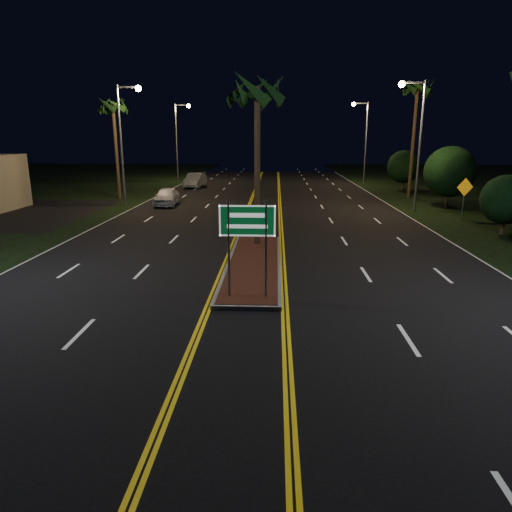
# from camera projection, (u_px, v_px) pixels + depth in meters

# --- Properties ---
(ground) EXTENTS (120.00, 120.00, 0.00)m
(ground) POSITION_uv_depth(u_px,v_px,m) (241.00, 336.00, 12.45)
(ground) COLOR black
(ground) RESTS_ON ground
(median_island) EXTENTS (2.25, 10.25, 0.17)m
(median_island) POSITION_uv_depth(u_px,v_px,m) (254.00, 264.00, 19.19)
(median_island) COLOR gray
(median_island) RESTS_ON ground
(highway_sign) EXTENTS (1.80, 0.08, 3.20)m
(highway_sign) POSITION_uv_depth(u_px,v_px,m) (247.00, 230.00, 14.54)
(highway_sign) COLOR gray
(highway_sign) RESTS_ON ground
(streetlight_left_mid) EXTENTS (1.91, 0.44, 9.00)m
(streetlight_left_mid) POSITION_uv_depth(u_px,v_px,m) (125.00, 132.00, 34.65)
(streetlight_left_mid) COLOR gray
(streetlight_left_mid) RESTS_ON ground
(streetlight_left_far) EXTENTS (1.91, 0.44, 9.00)m
(streetlight_left_far) POSITION_uv_depth(u_px,v_px,m) (179.00, 133.00, 53.97)
(streetlight_left_far) COLOR gray
(streetlight_left_far) RESTS_ON ground
(streetlight_right_mid) EXTENTS (1.91, 0.44, 9.00)m
(streetlight_right_mid) POSITION_uv_depth(u_px,v_px,m) (416.00, 131.00, 31.82)
(streetlight_right_mid) COLOR gray
(streetlight_right_mid) RESTS_ON ground
(streetlight_right_far) EXTENTS (1.91, 0.44, 9.00)m
(streetlight_right_far) POSITION_uv_depth(u_px,v_px,m) (363.00, 133.00, 51.15)
(streetlight_right_far) COLOR gray
(streetlight_right_far) RESTS_ON ground
(palm_median) EXTENTS (2.40, 2.40, 8.30)m
(palm_median) POSITION_uv_depth(u_px,v_px,m) (257.00, 91.00, 20.75)
(palm_median) COLOR #382819
(palm_median) RESTS_ON ground
(palm_left_far) EXTENTS (2.40, 2.40, 8.80)m
(palm_left_far) POSITION_uv_depth(u_px,v_px,m) (113.00, 106.00, 38.08)
(palm_left_far) COLOR #382819
(palm_left_far) RESTS_ON ground
(palm_right_far) EXTENTS (2.40, 2.40, 10.30)m
(palm_right_far) POSITION_uv_depth(u_px,v_px,m) (418.00, 90.00, 38.58)
(palm_right_far) COLOR #382819
(palm_right_far) RESTS_ON ground
(shrub_near) EXTENTS (2.70, 2.70, 3.30)m
(shrub_near) POSITION_uv_depth(u_px,v_px,m) (506.00, 200.00, 24.91)
(shrub_near) COLOR #382819
(shrub_near) RESTS_ON ground
(shrub_mid) EXTENTS (3.78, 3.78, 4.62)m
(shrub_mid) POSITION_uv_depth(u_px,v_px,m) (450.00, 172.00, 34.36)
(shrub_mid) COLOR #382819
(shrub_mid) RESTS_ON ground
(shrub_far) EXTENTS (3.24, 3.24, 3.96)m
(shrub_far) POSITION_uv_depth(u_px,v_px,m) (404.00, 167.00, 46.06)
(shrub_far) COLOR #382819
(shrub_far) RESTS_ON ground
(car_near) EXTENTS (2.33, 4.96, 1.62)m
(car_near) POSITION_uv_depth(u_px,v_px,m) (167.00, 195.00, 35.99)
(car_near) COLOR silver
(car_near) RESTS_ON ground
(car_far) EXTENTS (2.56, 5.36, 1.74)m
(car_far) POSITION_uv_depth(u_px,v_px,m) (195.00, 179.00, 48.93)
(car_far) COLOR #B6BAC1
(car_far) RESTS_ON ground
(warning_sign) EXTENTS (1.11, 0.32, 2.73)m
(warning_sign) POSITION_uv_depth(u_px,v_px,m) (464.00, 193.00, 29.24)
(warning_sign) COLOR gray
(warning_sign) RESTS_ON ground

